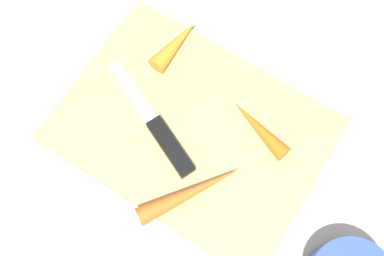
{
  "coord_description": "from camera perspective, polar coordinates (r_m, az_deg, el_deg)",
  "views": [
    {
      "loc": [
        -0.12,
        0.2,
        0.68
      ],
      "look_at": [
        0.0,
        0.0,
        0.01
      ],
      "focal_mm": 47.87,
      "sensor_mm": 36.0,
      "label": 1
    }
  ],
  "objects": [
    {
      "name": "carrot_medium",
      "position": [
        0.7,
        7.47,
        -0.04
      ],
      "size": [
        0.1,
        0.05,
        0.02
      ],
      "primitive_type": "cone",
      "rotation": [
        0.0,
        1.57,
        6.0
      ],
      "color": "orange",
      "rests_on": "cutting_board"
    },
    {
      "name": "ground_plane",
      "position": [
        0.72,
        0.0,
        -0.31
      ],
      "size": [
        1.4,
        1.4,
        0.0
      ],
      "primitive_type": "plane",
      "color": "#ADA8A0"
    },
    {
      "name": "carrot_shortest",
      "position": [
        0.75,
        -1.79,
        9.39
      ],
      "size": [
        0.04,
        0.1,
        0.03
      ],
      "primitive_type": "cone",
      "rotation": [
        0.0,
        1.57,
        4.61
      ],
      "color": "orange",
      "rests_on": "cutting_board"
    },
    {
      "name": "knife",
      "position": [
        0.7,
        -3.01,
        -1.23
      ],
      "size": [
        0.19,
        0.1,
        0.01
      ],
      "rotation": [
        0.0,
        0.0,
        5.86
      ],
      "color": "#B7B7BC",
      "rests_on": "cutting_board"
    },
    {
      "name": "cutting_board",
      "position": [
        0.71,
        0.0,
        -0.16
      ],
      "size": [
        0.36,
        0.26,
        0.01
      ],
      "primitive_type": "cube",
      "color": "tan",
      "rests_on": "ground_plane"
    },
    {
      "name": "carrot_longest",
      "position": [
        0.67,
        -0.17,
        -7.22
      ],
      "size": [
        0.1,
        0.14,
        0.02
      ],
      "primitive_type": "cone",
      "rotation": [
        0.0,
        1.57,
        4.16
      ],
      "color": "orange",
      "rests_on": "cutting_board"
    }
  ]
}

